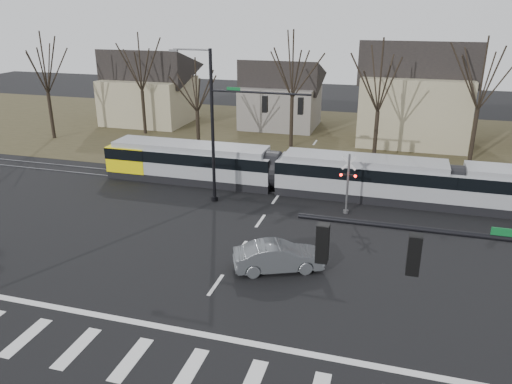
# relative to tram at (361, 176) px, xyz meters

# --- Properties ---
(ground) EXTENTS (140.00, 140.00, 0.00)m
(ground) POSITION_rel_tram_xyz_m (-5.56, -16.00, -1.59)
(ground) COLOR black
(grass_verge) EXTENTS (140.00, 28.00, 0.01)m
(grass_verge) POSITION_rel_tram_xyz_m (-5.56, 16.00, -1.58)
(grass_verge) COLOR #38331E
(grass_verge) RESTS_ON ground
(crosswalk) EXTENTS (27.00, 2.60, 0.01)m
(crosswalk) POSITION_rel_tram_xyz_m (-5.56, -20.00, -1.58)
(crosswalk) COLOR silver
(crosswalk) RESTS_ON ground
(stop_line) EXTENTS (28.00, 0.35, 0.01)m
(stop_line) POSITION_rel_tram_xyz_m (-5.56, -17.80, -1.58)
(stop_line) COLOR silver
(stop_line) RESTS_ON ground
(lane_dashes) EXTENTS (0.18, 30.00, 0.01)m
(lane_dashes) POSITION_rel_tram_xyz_m (-5.56, -0.00, -1.58)
(lane_dashes) COLOR silver
(lane_dashes) RESTS_ON ground
(rail_pair) EXTENTS (90.00, 1.52, 0.06)m
(rail_pair) POSITION_rel_tram_xyz_m (-5.56, -0.20, -1.56)
(rail_pair) COLOR #59595E
(rail_pair) RESTS_ON ground
(tram) EXTENTS (38.48, 2.86, 2.92)m
(tram) POSITION_rel_tram_xyz_m (0.00, 0.00, 0.00)
(tram) COLOR gray
(tram) RESTS_ON ground
(sedan) EXTENTS (4.92, 5.68, 1.49)m
(sedan) POSITION_rel_tram_xyz_m (-3.03, -11.70, -0.85)
(sedan) COLOR #4F5257
(sedan) RESTS_ON ground
(signal_pole_near_right) EXTENTS (6.72, 0.44, 8.00)m
(signal_pole_near_right) POSITION_rel_tram_xyz_m (4.55, -22.00, 3.58)
(signal_pole_near_right) COLOR black
(signal_pole_near_right) RESTS_ON ground
(signal_pole_far) EXTENTS (9.28, 0.44, 10.20)m
(signal_pole_far) POSITION_rel_tram_xyz_m (-7.97, -3.50, 4.11)
(signal_pole_far) COLOR black
(signal_pole_far) RESTS_ON ground
(rail_crossing_signal) EXTENTS (1.08, 0.36, 4.00)m
(rail_crossing_signal) POSITION_rel_tram_xyz_m (-0.56, -3.21, 0.30)
(rail_crossing_signal) COLOR #59595B
(rail_crossing_signal) RESTS_ON ground
(tree_row) EXTENTS (59.20, 7.20, 10.00)m
(tree_row) POSITION_rel_tram_xyz_m (-3.56, 10.00, 3.41)
(tree_row) COLOR black
(tree_row) RESTS_ON ground
(house_a) EXTENTS (9.72, 8.64, 8.60)m
(house_a) POSITION_rel_tram_xyz_m (-25.56, 18.00, 2.87)
(house_a) COLOR tan
(house_a) RESTS_ON ground
(house_b) EXTENTS (8.64, 7.56, 7.65)m
(house_b) POSITION_rel_tram_xyz_m (-10.56, 20.00, 2.38)
(house_b) COLOR slate
(house_b) RESTS_ON ground
(house_c) EXTENTS (10.80, 8.64, 10.10)m
(house_c) POSITION_rel_tram_xyz_m (3.44, 17.00, 3.64)
(house_c) COLOR tan
(house_c) RESTS_ON ground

